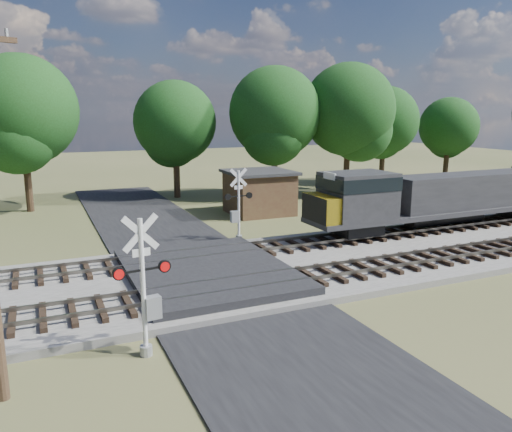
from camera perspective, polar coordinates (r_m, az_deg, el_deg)
name	(u,v)px	position (r m, az deg, el deg)	size (l,w,h in m)	color
ground	(211,283)	(22.71, -5.14, -7.63)	(160.00, 160.00, 0.00)	#424B28
ballast_bed	(384,252)	(27.76, 14.47, -4.01)	(140.00, 10.00, 0.30)	gray
road	(211,282)	(22.70, -5.14, -7.53)	(7.00, 60.00, 0.08)	black
crossing_panel	(208,273)	(23.06, -5.56, -6.50)	(7.00, 9.00, 0.62)	#262628
track_near	(294,278)	(22.02, 4.33, -7.11)	(140.00, 2.60, 0.33)	black
track_far	(249,250)	(26.33, -0.83, -3.89)	(140.00, 2.60, 0.33)	black
crossing_signal_near	(147,298)	(15.99, -12.40, -9.14)	(1.84, 0.43, 4.57)	silver
crossing_signal_far	(237,211)	(29.48, -2.15, 0.59)	(1.75, 0.38, 4.34)	silver
equipment_shed	(259,192)	(37.50, 0.36, 2.78)	(4.85, 4.85, 3.25)	#472B1E
treeline	(207,116)	(42.68, -5.64, 11.26)	(84.76, 12.57, 11.89)	black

